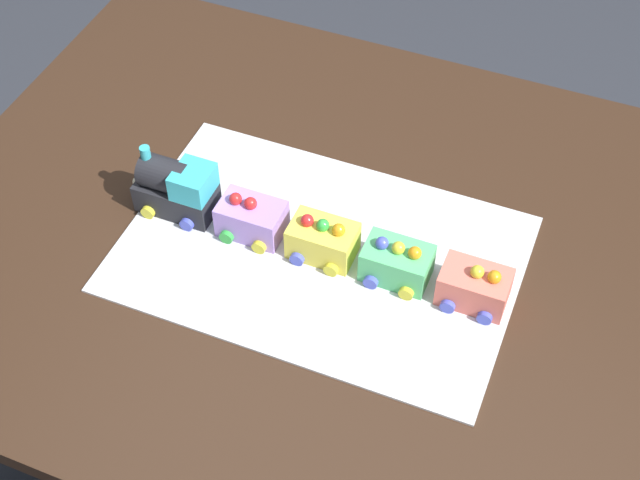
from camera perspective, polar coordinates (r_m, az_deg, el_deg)
The scene contains 8 objects.
ground_plane at distance 2.02m, azimuth 1.85°, elevation -14.37°, with size 8.00×8.00×0.00m, color #2D3038.
dining_table at distance 1.49m, azimuth 2.45°, elevation -3.33°, with size 1.40×1.00×0.74m.
cake_board at distance 1.39m, azimuth -0.00°, elevation -0.86°, with size 0.60×0.40×0.00m, color silver.
cake_locomotive at distance 1.44m, azimuth -9.00°, elevation 3.27°, with size 0.14×0.08×0.12m.
cake_car_gondola_lavender at distance 1.41m, azimuth -4.31°, elevation 1.37°, with size 0.10×0.08×0.07m.
cake_car_flatbed_lemon at distance 1.37m, azimuth 0.18°, elevation 0.02°, with size 0.10×0.08×0.07m.
cake_car_caboose_mint_green at distance 1.35m, azimuth 4.84°, elevation -1.41°, with size 0.10×0.08×0.07m.
cake_car_tanker_coral at distance 1.33m, azimuth 9.65°, elevation -2.89°, with size 0.10×0.08×0.07m.
Camera 1 is at (0.28, -0.87, 1.81)m, focal length 51.12 mm.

